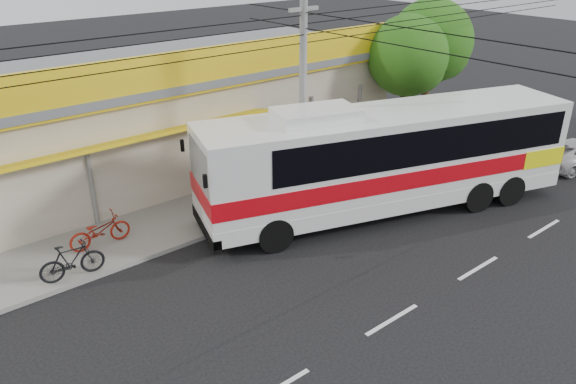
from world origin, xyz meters
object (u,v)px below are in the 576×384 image
at_px(coach_bus, 393,153).
at_px(motorbike_dark, 72,261).
at_px(motorbike_red, 100,231).
at_px(tree_near, 410,58).
at_px(tree_far, 433,44).
at_px(utility_pole, 303,28).

xyz_separation_m(coach_bus, motorbike_dark, (-10.83, 2.70, -1.54)).
bearing_deg(motorbike_red, coach_bus, -110.97).
relative_size(coach_bus, motorbike_red, 6.97).
xyz_separation_m(tree_near, tree_far, (2.16, 0.39, 0.36)).
height_order(coach_bus, tree_near, tree_near).
distance_m(motorbike_dark, tree_far, 19.49).
xyz_separation_m(utility_pole, tree_far, (10.57, 2.56, -2.05)).
distance_m(motorbike_red, tree_far, 18.06).
relative_size(motorbike_red, tree_far, 0.30).
xyz_separation_m(coach_bus, motorbike_red, (-9.46, 4.00, -1.58)).
height_order(motorbike_dark, tree_near, tree_near).
bearing_deg(motorbike_red, tree_far, -85.57).
relative_size(tree_near, tree_far, 0.92).
height_order(motorbike_dark, tree_far, tree_far).
bearing_deg(tree_far, tree_near, -169.75).
bearing_deg(motorbike_red, motorbike_dark, 135.46).
xyz_separation_m(coach_bus, utility_pole, (-2.40, 2.20, 4.32)).
height_order(coach_bus, motorbike_red, coach_bus).
relative_size(coach_bus, utility_pole, 0.41).
distance_m(motorbike_dark, utility_pole, 10.28).
bearing_deg(utility_pole, motorbike_dark, 176.61).
relative_size(motorbike_dark, tree_far, 0.28).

